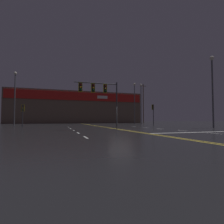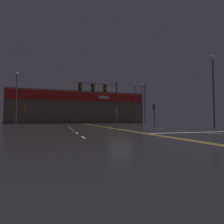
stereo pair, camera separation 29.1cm
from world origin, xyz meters
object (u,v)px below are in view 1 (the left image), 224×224
object	(u,v)px
traffic_signal_median	(99,91)
traffic_signal_corner_northeast	(153,110)
streetlight_near_left	(15,91)
streetlight_median_approach	(212,82)
traffic_signal_corner_northwest	(23,111)
streetlight_far_left	(135,98)
streetlight_near_right	(141,98)

from	to	relation	value
traffic_signal_median	traffic_signal_corner_northeast	distance (m)	16.26
traffic_signal_median	streetlight_near_left	size ratio (longest dim) A/B	0.53
traffic_signal_median	streetlight_median_approach	bearing A→B (deg)	-3.04
streetlight_near_left	traffic_signal_corner_northwest	bearing A→B (deg)	-71.42
streetlight_far_left	traffic_signal_corner_northeast	bearing A→B (deg)	-99.45
traffic_signal_median	streetlight_near_left	xyz separation A→B (m)	(-11.68, 17.66, 2.20)
traffic_signal_median	streetlight_near_right	size ratio (longest dim) A/B	0.54
traffic_signal_corner_northeast	streetlight_near_right	world-z (taller)	streetlight_near_right
traffic_signal_median	traffic_signal_corner_northwest	world-z (taller)	traffic_signal_median
streetlight_near_right	streetlight_far_left	distance (m)	3.12
traffic_signal_corner_northwest	traffic_signal_corner_northeast	size ratio (longest dim) A/B	0.83
streetlight_near_right	streetlight_far_left	size ratio (longest dim) A/B	0.93
traffic_signal_median	streetlight_far_left	size ratio (longest dim) A/B	0.50
streetlight_median_approach	traffic_signal_corner_northeast	bearing A→B (deg)	102.48
traffic_signal_median	traffic_signal_corner_northwest	distance (m)	13.28
traffic_signal_median	streetlight_median_approach	xyz separation A→B (m)	(15.15, -0.80, 1.93)
streetlight_near_left	traffic_signal_corner_northeast	bearing A→B (deg)	-17.41
traffic_signal_median	traffic_signal_corner_northwest	bearing A→B (deg)	132.98
streetlight_near_left	streetlight_median_approach	xyz separation A→B (m)	(26.83, -18.47, -0.27)
traffic_signal_corner_northeast	streetlight_far_left	xyz separation A→B (m)	(2.04, 12.25, 3.74)
streetlight_near_right	traffic_signal_corner_northwest	bearing A→B (deg)	-158.37
traffic_signal_corner_northeast	traffic_signal_corner_northwest	bearing A→B (deg)	-179.04
streetlight_near_right	streetlight_near_left	bearing A→B (deg)	-176.79
streetlight_near_left	streetlight_far_left	world-z (taller)	streetlight_far_left
streetlight_near_right	streetlight_far_left	xyz separation A→B (m)	(-0.26, 3.08, 0.42)
streetlight_near_right	traffic_signal_corner_northeast	bearing A→B (deg)	-104.05
traffic_signal_corner_northwest	streetlight_median_approach	bearing A→B (deg)	-23.39
traffic_signal_corner_northwest	streetlight_near_left	world-z (taller)	streetlight_near_left
traffic_signal_corner_northwest	streetlight_median_approach	size ratio (longest dim) A/B	0.34
streetlight_near_left	streetlight_far_left	size ratio (longest dim) A/B	0.95
streetlight_near_left	streetlight_median_approach	bearing A→B (deg)	-34.54
traffic_signal_corner_northwest	streetlight_near_left	distance (m)	9.34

